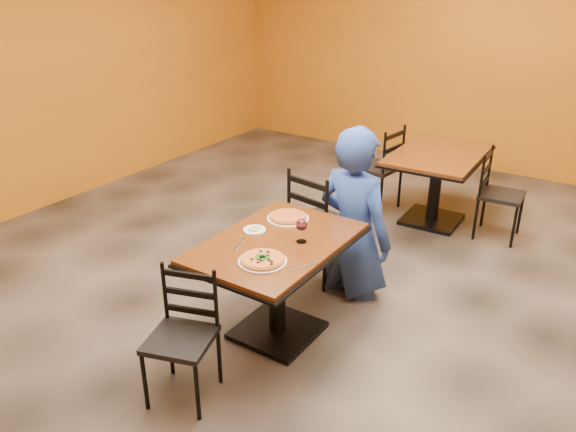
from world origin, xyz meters
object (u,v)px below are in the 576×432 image
Objects in this scene: table_second at (437,171)px; pizza_far at (288,216)px; side_plate at (254,230)px; table_main at (277,266)px; chair_main_far at (322,223)px; plate_main at (262,261)px; wine_glass at (301,230)px; plate_far at (288,218)px; chair_main_near at (180,340)px; chair_second_right at (502,196)px; pizza_main at (262,259)px; diner at (355,212)px; chair_second_left at (377,168)px.

table_second is 2.22m from pizza_far.
table_second is 2.52m from side_plate.
chair_main_far is at bearing 100.42° from table_main.
table_main is 2.53m from table_second.
pizza_far is at bearing 111.42° from table_main.
wine_glass reaches higher than plate_main.
plate_far is 0.02m from pizza_far.
chair_second_right reaches higher than chair_main_near.
plate_main is at bearing -97.85° from wine_glass.
table_main is 0.96× the size of table_second.
chair_main_far is 0.63m from plate_far.
pizza_main is 0.47m from side_plate.
side_plate is (-0.38, -0.80, 0.06)m from diner.
diner reaches higher than chair_second_left.
pizza_far is at bearing 103.00° from chair_main_far.
pizza_far is (-0.13, 0.34, 0.21)m from table_main.
wine_glass reaches higher than side_plate.
chair_second_left is 2.49m from side_plate.
chair_main_far is at bearing 16.43° from chair_second_left.
pizza_main is at bearing -72.01° from table_main.
chair_main_far is at bearing 93.45° from plate_far.
table_main is 0.42m from pizza_far.
chair_second_left is at bearing 97.59° from pizza_far.
plate_far and side_plate have the same top height.
chair_main_near is 1.75m from diner.
side_plate is (-0.22, 0.05, 0.20)m from table_main.
chair_second_right is 4.80× the size of wine_glass.
pizza_main is (0.00, 0.00, 0.02)m from plate_main.
chair_second_left is at bearing 100.47° from plate_main.
diner is 1.15m from pizza_main.
table_second is 4.49× the size of pizza_main.
chair_second_right is at bearing -114.00° from chair_main_far.
table_main is 4.39× the size of pizza_far.
diner is at bearing 152.54° from chair_second_right.
diner is at bearing -92.58° from table_second.
table_second is at bearing 87.94° from wine_glass.
table_second is 1.48× the size of chair_second_right.
chair_main_near is at bearing 101.39° from chair_main_far.
side_plate reaches higher than table_main.
chair_second_right is 2.43m from pizza_far.
plate_main is 0.39m from wine_glass.
table_main is at bearing 156.76° from chair_second_right.
chair_second_left reaches higher than chair_main_near.
side_plate is (-1.11, -2.47, 0.32)m from chair_second_right.
plate_main is 1.72× the size of wine_glass.
chair_second_left is 2.21m from pizza_far.
pizza_far reaches higher than table_second.
wine_glass reaches higher than plate_far.
table_main is at bearing -11.97° from side_plate.
table_second is (0.23, 2.52, 0.00)m from table_main.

